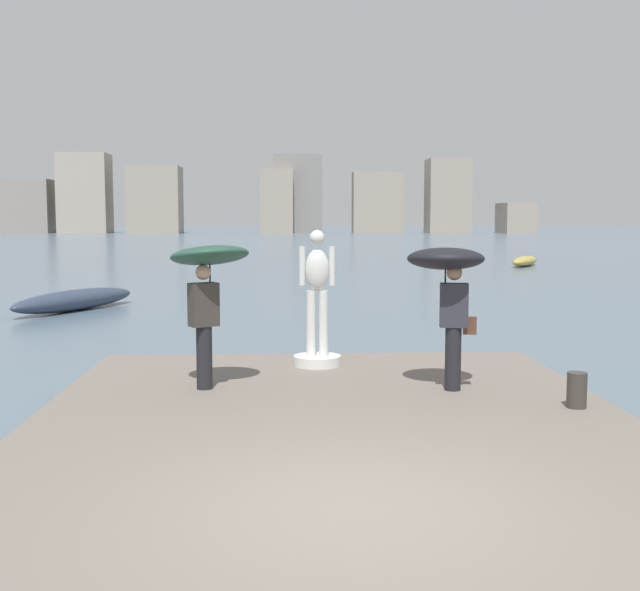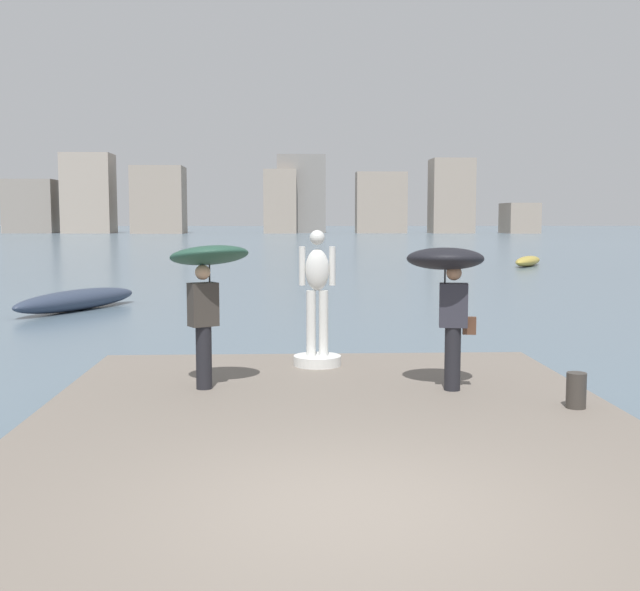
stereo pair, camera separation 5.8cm
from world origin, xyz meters
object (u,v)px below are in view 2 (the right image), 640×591
(onlooker_left, at_px, (208,273))
(statue_white_figure, at_px, (317,315))
(boat_mid, at_px, (78,300))
(onlooker_right, at_px, (447,275))
(mooring_bollard, at_px, (576,390))
(boat_near, at_px, (528,261))

(onlooker_left, bearing_deg, statue_white_figure, 45.34)
(boat_mid, bearing_deg, onlooker_right, -57.28)
(onlooker_left, distance_m, mooring_bollard, 5.09)
(boat_near, xyz_separation_m, boat_mid, (-20.00, -20.40, 0.03))
(boat_near, bearing_deg, onlooker_left, -114.11)
(onlooker_right, bearing_deg, mooring_bollard, -38.53)
(onlooker_left, bearing_deg, boat_mid, 111.80)
(mooring_bollard, bearing_deg, boat_near, 73.62)
(boat_near, distance_m, boat_mid, 28.57)
(onlooker_left, xyz_separation_m, boat_mid, (-5.13, 12.82, -1.70))
(statue_white_figure, bearing_deg, onlooker_left, -134.66)
(boat_near, bearing_deg, mooring_bollard, -106.38)
(boat_mid, bearing_deg, statue_white_figure, -59.12)
(onlooker_left, xyz_separation_m, onlooker_right, (3.28, -0.27, -0.01))
(mooring_bollard, height_order, boat_near, mooring_bollard)
(statue_white_figure, xyz_separation_m, boat_near, (13.29, 31.63, -0.94))
(statue_white_figure, relative_size, onlooker_right, 1.09)
(onlooker_left, xyz_separation_m, boat_near, (14.87, 33.23, -1.72))
(onlooker_left, height_order, boat_near, onlooker_left)
(statue_white_figure, distance_m, onlooker_left, 2.38)
(mooring_bollard, relative_size, boat_mid, 0.09)
(boat_near, bearing_deg, statue_white_figure, -112.79)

